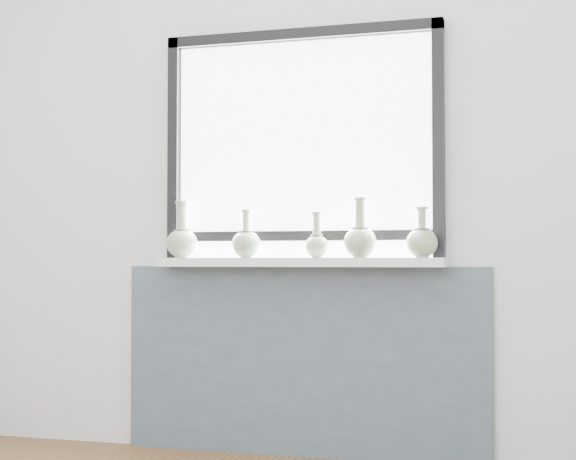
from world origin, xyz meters
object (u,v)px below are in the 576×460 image
(vase_a, at_px, (182,240))
(vase_e, at_px, (422,241))
(vase_d, at_px, (360,239))
(windowsill, at_px, (298,262))
(vase_b, at_px, (246,242))
(vase_c, at_px, (317,243))

(vase_a, distance_m, vase_e, 1.12)
(vase_d, bearing_deg, vase_e, 0.09)
(vase_a, bearing_deg, windowsill, 0.86)
(vase_b, height_order, vase_c, vase_b)
(vase_a, relative_size, vase_b, 1.21)
(vase_c, distance_m, vase_e, 0.47)
(vase_d, bearing_deg, vase_b, 178.95)
(windowsill, bearing_deg, vase_b, -175.48)
(vase_a, bearing_deg, vase_d, -1.36)
(vase_d, bearing_deg, vase_c, 174.76)
(vase_d, bearing_deg, windowsill, 174.36)
(windowsill, distance_m, vase_e, 0.57)
(vase_b, bearing_deg, vase_e, -0.67)
(vase_b, relative_size, vase_e, 1.01)
(vase_d, height_order, vase_e, vase_d)
(windowsill, height_order, vase_b, vase_b)
(windowsill, distance_m, vase_a, 0.57)
(vase_d, bearing_deg, vase_a, 178.64)
(vase_b, bearing_deg, vase_d, -1.05)
(vase_a, xyz_separation_m, vase_d, (0.85, -0.02, -0.00))
(vase_a, height_order, vase_d, vase_a)
(windowsill, bearing_deg, vase_e, -2.89)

